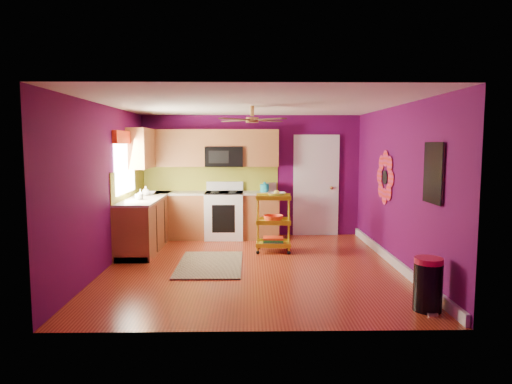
{
  "coord_description": "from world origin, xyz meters",
  "views": [
    {
      "loc": [
        -0.07,
        -6.98,
        1.9
      ],
      "look_at": [
        0.06,
        0.4,
        1.13
      ],
      "focal_mm": 32.0,
      "sensor_mm": 36.0,
      "label": 1
    }
  ],
  "objects": [
    {
      "name": "teal_kettle",
      "position": [
        0.27,
        2.2,
        1.02
      ],
      "size": [
        0.18,
        0.18,
        0.21
      ],
      "color": "teal",
      "rests_on": "lower_cabinets"
    },
    {
      "name": "toaster",
      "position": [
        0.4,
        2.33,
        1.03
      ],
      "size": [
        0.22,
        0.15,
        0.18
      ],
      "primitive_type": "cube",
      "color": "beige",
      "rests_on": "lower_cabinets"
    },
    {
      "name": "ground",
      "position": [
        0.0,
        0.0,
        0.0
      ],
      "size": [
        5.0,
        5.0,
        0.0
      ],
      "primitive_type": "plane",
      "color": "maroon",
      "rests_on": "ground"
    },
    {
      "name": "counter_cup",
      "position": [
        -1.97,
        0.93,
        0.99
      ],
      "size": [
        0.13,
        0.13,
        0.1
      ],
      "primitive_type": "imported",
      "color": "white",
      "rests_on": "lower_cabinets"
    },
    {
      "name": "room_envelope",
      "position": [
        0.03,
        0.0,
        1.63
      ],
      "size": [
        4.54,
        5.04,
        2.52
      ],
      "color": "#56094A",
      "rests_on": "ground"
    },
    {
      "name": "electric_range",
      "position": [
        -0.55,
        2.17,
        0.48
      ],
      "size": [
        0.76,
        0.66,
        1.13
      ],
      "color": "white",
      "rests_on": "ground"
    },
    {
      "name": "upper_cabinetry",
      "position": [
        -1.24,
        2.17,
        1.8
      ],
      "size": [
        2.8,
        2.3,
        1.26
      ],
      "color": "brown",
      "rests_on": "ground"
    },
    {
      "name": "left_window",
      "position": [
        -2.22,
        1.05,
        1.74
      ],
      "size": [
        0.08,
        1.35,
        1.08
      ],
      "color": "white",
      "rests_on": "ground"
    },
    {
      "name": "shag_rug",
      "position": [
        -0.67,
        0.08,
        0.01
      ],
      "size": [
        1.0,
        1.63,
        0.02
      ],
      "primitive_type": "cube",
      "rotation": [
        0.0,
        0.0,
        -0.0
      ],
      "color": "black",
      "rests_on": "ground"
    },
    {
      "name": "right_wall_art",
      "position": [
        2.23,
        -0.34,
        1.44
      ],
      "size": [
        0.04,
        2.74,
        1.04
      ],
      "color": "black",
      "rests_on": "ground"
    },
    {
      "name": "soap_bottle_b",
      "position": [
        -2.0,
        1.62,
        1.03
      ],
      "size": [
        0.14,
        0.14,
        0.18
      ],
      "primitive_type": "imported",
      "color": "white",
      "rests_on": "lower_cabinets"
    },
    {
      "name": "trash_can",
      "position": [
        1.99,
        -1.95,
        0.31
      ],
      "size": [
        0.35,
        0.37,
        0.62
      ],
      "color": "black",
      "rests_on": "ground"
    },
    {
      "name": "soap_bottle_a",
      "position": [
        -1.96,
        1.0,
        1.03
      ],
      "size": [
        0.08,
        0.08,
        0.18
      ],
      "primitive_type": "imported",
      "color": "#EA3F72",
      "rests_on": "lower_cabinets"
    },
    {
      "name": "lower_cabinets",
      "position": [
        -1.35,
        1.82,
        0.43
      ],
      "size": [
        2.81,
        2.31,
        0.94
      ],
      "color": "brown",
      "rests_on": "ground"
    },
    {
      "name": "counter_dish",
      "position": [
        -1.97,
        1.75,
        0.97
      ],
      "size": [
        0.25,
        0.25,
        0.06
      ],
      "primitive_type": "imported",
      "color": "white",
      "rests_on": "lower_cabinets"
    },
    {
      "name": "rolling_cart",
      "position": [
        0.39,
        0.95,
        0.57
      ],
      "size": [
        0.63,
        0.48,
        1.1
      ],
      "color": "gold",
      "rests_on": "ground"
    },
    {
      "name": "panel_door",
      "position": [
        1.35,
        2.47,
        1.02
      ],
      "size": [
        0.95,
        0.11,
        2.15
      ],
      "color": "white",
      "rests_on": "ground"
    },
    {
      "name": "ceiling_fan",
      "position": [
        0.0,
        0.2,
        2.29
      ],
      "size": [
        1.01,
        1.01,
        0.26
      ],
      "color": "#BF8C3F",
      "rests_on": "ground"
    }
  ]
}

